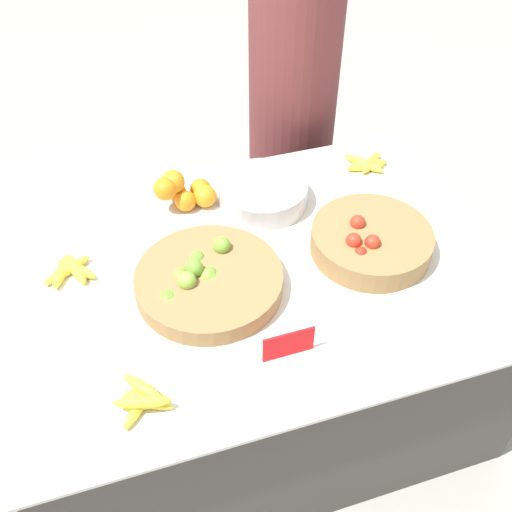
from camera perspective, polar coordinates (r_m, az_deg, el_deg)
name	(u,v)px	position (r m, az deg, el deg)	size (l,w,h in m)	color
ground_plane	(256,390)	(2.31, 0.00, -12.68)	(12.00, 12.00, 0.00)	#A39E93
market_table	(256,336)	(2.04, 0.00, -7.64)	(1.50, 1.06, 0.66)	#4C4742
lime_bowl	(208,281)	(1.72, -4.61, -2.39)	(0.42, 0.42, 0.10)	olive
tomato_basket	(371,241)	(1.85, 10.90, 1.42)	(0.37, 0.37, 0.11)	olive
orange_pile	(186,191)	(1.99, -6.67, 6.15)	(0.20, 0.13, 0.13)	orange
metal_bowl	(263,193)	(1.99, 0.68, 5.98)	(0.29, 0.29, 0.08)	silver
price_sign	(289,344)	(1.55, 3.12, -8.40)	(0.14, 0.01, 0.09)	red
banana_bunch_front_center	(144,400)	(1.51, -10.66, -13.30)	(0.15, 0.15, 0.05)	yellow
banana_bunch_back_center	(367,164)	(2.20, 10.53, 8.62)	(0.16, 0.15, 0.04)	yellow
banana_bunch_middle_right	(70,270)	(1.84, -17.27, -1.26)	(0.17, 0.15, 0.03)	yellow
vendor_person	(293,98)	(2.50, 3.53, 14.75)	(0.36, 0.36, 1.54)	brown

